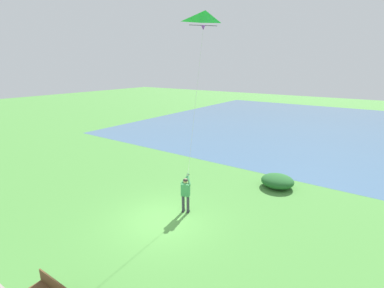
# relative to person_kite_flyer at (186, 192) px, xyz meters

# --- Properties ---
(ground_plane) EXTENTS (120.00, 120.00, 0.00)m
(ground_plane) POSITION_rel_person_kite_flyer_xyz_m (1.21, -0.41, -1.05)
(ground_plane) COLOR #4C8E3D
(lake_water) EXTENTS (36.00, 44.00, 0.01)m
(lake_water) POSITION_rel_person_kite_flyer_xyz_m (-24.84, 3.59, -1.04)
(lake_water) COLOR #476B8E
(lake_water) RESTS_ON ground
(person_kite_flyer) EXTENTS (0.63, 0.50, 1.83)m
(person_kite_flyer) POSITION_rel_person_kite_flyer_xyz_m (0.00, 0.00, 0.00)
(person_kite_flyer) COLOR #232328
(person_kite_flyer) RESTS_ON ground
(flying_kite) EXTENTS (3.11, 1.56, 7.40)m
(flying_kite) POSITION_rel_person_kite_flyer_xyz_m (-2.64, -0.72, 7.76)
(flying_kite) COLOR green
(lakeside_shrub) EXTENTS (1.80, 1.85, 0.71)m
(lakeside_shrub) POSITION_rel_person_kite_flyer_xyz_m (-5.37, 2.64, -0.69)
(lakeside_shrub) COLOR #236028
(lakeside_shrub) RESTS_ON ground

